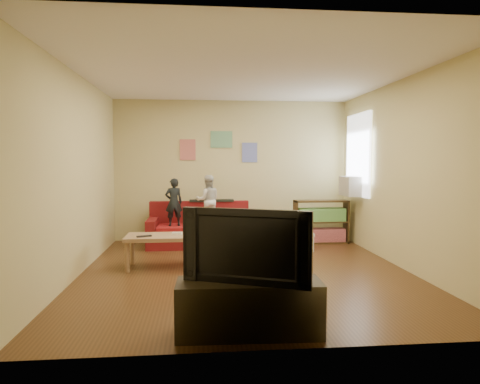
{
  "coord_description": "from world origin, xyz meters",
  "views": [
    {
      "loc": [
        -0.64,
        -5.83,
        1.53
      ],
      "look_at": [
        0.0,
        0.8,
        1.05
      ],
      "focal_mm": 32.0,
      "sensor_mm": 36.0,
      "label": 1
    }
  ],
  "objects": [
    {
      "name": "tissue",
      "position": [
        0.8,
        1.07,
        0.05
      ],
      "size": [
        0.12,
        0.12,
        0.1
      ],
      "primitive_type": "sphere",
      "rotation": [
        0.0,
        0.0,
        0.17
      ],
      "color": "white",
      "rests_on": "ground"
    },
    {
      "name": "window",
      "position": [
        2.22,
        1.65,
        1.64
      ],
      "size": [
        0.04,
        1.08,
        1.48
      ],
      "primitive_type": "cube",
      "color": "white",
      "rests_on": "room_shell"
    },
    {
      "name": "remote",
      "position": [
        -1.41,
        0.2,
        0.48
      ],
      "size": [
        0.21,
        0.13,
        0.02
      ],
      "primitive_type": "cube",
      "rotation": [
        0.0,
        0.0,
        0.4
      ],
      "color": "black",
      "rests_on": "coffee_table"
    },
    {
      "name": "ac_unit",
      "position": [
        2.1,
        1.65,
        1.08
      ],
      "size": [
        0.28,
        0.55,
        0.35
      ],
      "primitive_type": "cube",
      "color": "#B7B2A3",
      "rests_on": "window"
    },
    {
      "name": "child_b",
      "position": [
        -0.48,
        1.76,
        0.84
      ],
      "size": [
        0.48,
        0.39,
        0.9
      ],
      "primitive_type": "imported",
      "rotation": [
        0.0,
        0.0,
        3.26
      ],
      "color": "silver",
      "rests_on": "sofa"
    },
    {
      "name": "artwork_right",
      "position": [
        0.35,
        2.48,
        1.7
      ],
      "size": [
        0.3,
        0.01,
        0.38
      ],
      "primitive_type": "cube",
      "color": "#727FCC",
      "rests_on": "room_shell"
    },
    {
      "name": "child_a",
      "position": [
        -1.08,
        1.76,
        0.81
      ],
      "size": [
        0.34,
        0.27,
        0.84
      ],
      "primitive_type": "imported",
      "rotation": [
        0.0,
        0.0,
        3.37
      ],
      "color": "black",
      "rests_on": "sofa"
    },
    {
      "name": "bookshelf",
      "position": [
        1.63,
        1.93,
        0.36
      ],
      "size": [
        1.0,
        0.3,
        0.8
      ],
      "color": "#3E2D14",
      "rests_on": "ground"
    },
    {
      "name": "tv_stand",
      "position": [
        -0.2,
        -2.16,
        0.24
      ],
      "size": [
        1.29,
        0.47,
        0.48
      ],
      "primitive_type": "cube",
      "rotation": [
        0.0,
        0.0,
        -0.04
      ],
      "color": "#2F2719",
      "rests_on": "ground"
    },
    {
      "name": "game_controller",
      "position": [
        -0.96,
        0.37,
        0.49
      ],
      "size": [
        0.15,
        0.08,
        0.03
      ],
      "primitive_type": "cube",
      "rotation": [
        0.0,
        0.0,
        -0.28
      ],
      "color": "white",
      "rests_on": "coffee_table"
    },
    {
      "name": "artwork_center",
      "position": [
        -0.2,
        2.48,
        1.95
      ],
      "size": [
        0.42,
        0.01,
        0.32
      ],
      "primitive_type": "cube",
      "color": "#72B27F",
      "rests_on": "room_shell"
    },
    {
      "name": "room_shell",
      "position": [
        0.0,
        0.0,
        1.35
      ],
      "size": [
        4.52,
        5.02,
        2.72
      ],
      "color": "#523218",
      "rests_on": "ground"
    },
    {
      "name": "coffee_table",
      "position": [
        -1.16,
        0.32,
        0.4
      ],
      "size": [
        1.05,
        0.58,
        0.47
      ],
      "color": "#A27D58",
      "rests_on": "ground"
    },
    {
      "name": "sofa",
      "position": [
        -0.63,
        1.92,
        0.27
      ],
      "size": [
        1.84,
        0.85,
        0.81
      ],
      "color": "maroon",
      "rests_on": "ground"
    },
    {
      "name": "file_box",
      "position": [
        1.08,
        1.31,
        0.16
      ],
      "size": [
        0.45,
        0.34,
        0.31
      ],
      "color": "white",
      "rests_on": "ground"
    },
    {
      "name": "television",
      "position": [
        -0.2,
        -2.16,
        0.8
      ],
      "size": [
        1.1,
        0.57,
        0.65
      ],
      "primitive_type": "imported",
      "rotation": [
        0.0,
        0.0,
        -0.39
      ],
      "color": "black",
      "rests_on": "tv_stand"
    },
    {
      "name": "artwork_left",
      "position": [
        -0.85,
        2.48,
        1.75
      ],
      "size": [
        0.3,
        0.01,
        0.4
      ],
      "primitive_type": "cube",
      "color": "#D87266",
      "rests_on": "room_shell"
    }
  ]
}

